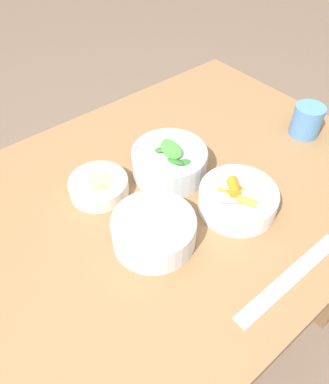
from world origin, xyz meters
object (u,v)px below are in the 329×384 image
(bowl_carrots, at_px, (238,198))
(bowl_cookies, at_px, (99,185))
(bowl_beans_hotdog, at_px, (154,231))
(cup, at_px, (307,121))
(bowl_greens, at_px, (170,161))
(ruler, at_px, (290,278))

(bowl_carrots, relative_size, bowl_cookies, 1.26)
(bowl_beans_hotdog, xyz_separation_m, bowl_cookies, (0.01, -0.18, -0.01))
(bowl_cookies, bearing_deg, bowl_carrots, 131.11)
(cup, bearing_deg, bowl_greens, -16.27)
(bowl_cookies, bearing_deg, bowl_greens, 162.16)
(bowl_cookies, relative_size, ruler, 0.48)
(bowl_beans_hotdog, distance_m, bowl_cookies, 0.19)
(bowl_beans_hotdog, bearing_deg, bowl_greens, -139.07)
(bowl_carrots, relative_size, cup, 2.04)
(bowl_greens, bearing_deg, ruler, 87.76)
(bowl_greens, xyz_separation_m, cup, (-0.37, 0.11, 0.00))
(bowl_carrots, height_order, bowl_beans_hotdog, bowl_carrots)
(bowl_greens, xyz_separation_m, bowl_cookies, (0.16, -0.05, -0.02))
(bowl_beans_hotdog, height_order, ruler, bowl_beans_hotdog)
(bowl_carrots, bearing_deg, bowl_cookies, -48.89)
(ruler, bearing_deg, bowl_greens, -92.24)
(cup, bearing_deg, bowl_carrots, 11.54)
(bowl_greens, distance_m, bowl_cookies, 0.17)
(bowl_carrots, height_order, bowl_greens, bowl_greens)
(bowl_beans_hotdog, bearing_deg, bowl_cookies, -86.92)
(bowl_beans_hotdog, relative_size, ruler, 0.59)
(bowl_beans_hotdog, xyz_separation_m, ruler, (-0.14, 0.23, -0.03))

